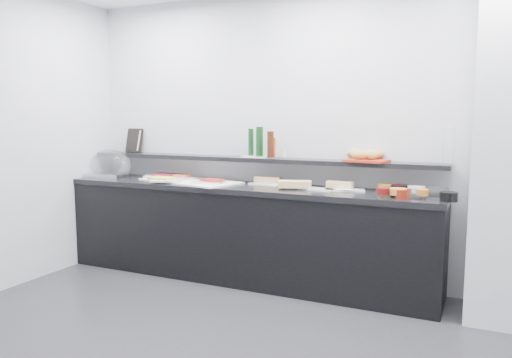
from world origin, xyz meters
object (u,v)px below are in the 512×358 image
at_px(sandwich_plate_mid, 317,189).
at_px(bread_tray, 366,161).
at_px(carafe, 448,146).
at_px(cloche_base, 107,175).
at_px(condiment_tray, 257,157).
at_px(framed_print, 134,140).

bearing_deg(sandwich_plate_mid, bread_tray, 30.73).
bearing_deg(carafe, cloche_base, -177.00).
height_order(cloche_base, bread_tray, bread_tray).
relative_size(sandwich_plate_mid, carafe, 1.06).
relative_size(bread_tray, carafe, 1.16).
distance_m(cloche_base, condiment_tray, 1.68).
distance_m(sandwich_plate_mid, bread_tray, 0.49).
height_order(cloche_base, condiment_tray, condiment_tray).
bearing_deg(condiment_tray, sandwich_plate_mid, -16.63).
distance_m(condiment_tray, carafe, 1.72).
bearing_deg(carafe, bread_tray, -179.59).
xyz_separation_m(framed_print, carafe, (3.22, -0.11, 0.02)).
xyz_separation_m(framed_print, condiment_tray, (1.51, -0.06, -0.12)).
distance_m(cloche_base, carafe, 3.39).
xyz_separation_m(bread_tray, carafe, (0.65, 0.00, 0.14)).
relative_size(sandwich_plate_mid, bread_tray, 0.91).
relative_size(cloche_base, sandwich_plate_mid, 1.28).
distance_m(framed_print, bread_tray, 2.57).
bearing_deg(condiment_tray, cloche_base, -172.62).
height_order(cloche_base, carafe, carafe).
distance_m(sandwich_plate_mid, condiment_tray, 0.74).
bearing_deg(bread_tray, condiment_tray, -172.27).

